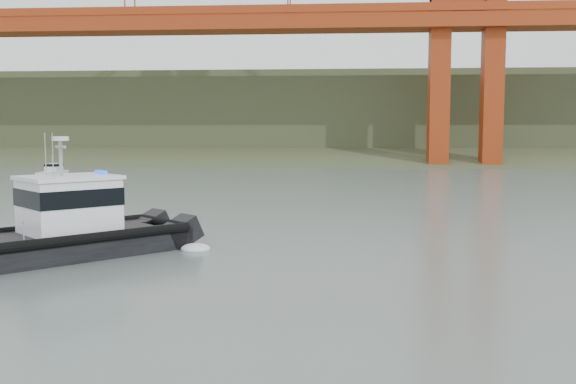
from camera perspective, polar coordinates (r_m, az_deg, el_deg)
name	(u,v)px	position (r m, az deg, el deg)	size (l,w,h in m)	color
ground	(279,267)	(26.18, -0.83, -6.65)	(400.00, 400.00, 0.00)	#4C5A55
headlands	(326,125)	(151.03, 3.38, 5.98)	(500.00, 105.36, 27.12)	#2F3D23
patrol_boat	(62,226)	(29.76, -19.43, -2.84)	(10.70, 10.88, 5.44)	black
motorboat	(53,173)	(78.16, -20.17, 1.58)	(1.88, 5.27, 2.88)	silver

